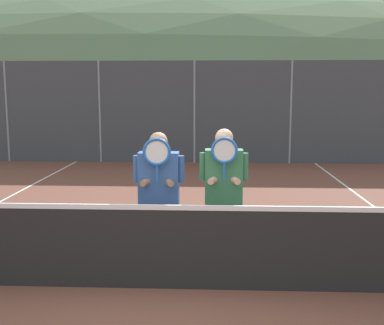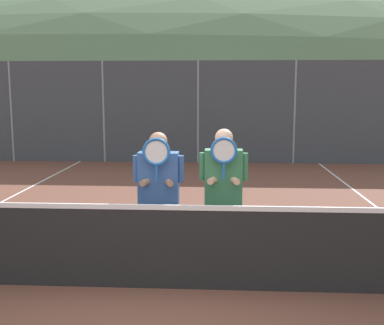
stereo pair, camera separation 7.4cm
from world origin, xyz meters
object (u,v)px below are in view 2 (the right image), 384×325
at_px(car_center, 333,127).
at_px(player_center_left, 223,188).
at_px(car_far_left, 42,128).
at_px(player_leftmost, 159,189).
at_px(car_left_of_center, 186,128).

bearing_deg(car_center, player_center_left, -109.11).
bearing_deg(car_far_left, player_leftmost, -63.08).
height_order(player_leftmost, car_far_left, same).
bearing_deg(player_leftmost, player_center_left, 0.85).
bearing_deg(player_center_left, car_center, 70.89).
bearing_deg(car_center, car_far_left, -179.06).
height_order(player_center_left, car_far_left, player_center_left).
distance_m(car_far_left, car_center, 10.07).
xyz_separation_m(player_center_left, car_center, (3.80, 10.97, -0.11)).
height_order(car_left_of_center, car_center, car_center).
bearing_deg(player_center_left, car_left_of_center, 96.37).
distance_m(player_leftmost, car_left_of_center, 11.09).
xyz_separation_m(player_center_left, car_far_left, (-6.27, 10.80, -0.16)).
distance_m(player_leftmost, car_far_left, 12.13).
height_order(car_far_left, car_center, car_center).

